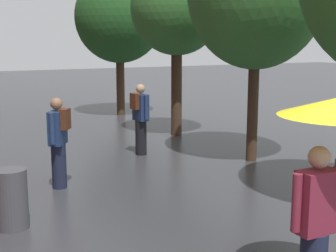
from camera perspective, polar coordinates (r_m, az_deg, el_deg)
The scene contains 5 objects.
street_tree_2 at distance 12.93m, azimuth 1.07°, elevation 14.01°, with size 2.48×2.48×4.73m.
street_tree_3 at distance 16.63m, azimuth -5.92°, elevation 12.94°, with size 3.04×3.04×4.95m.
litter_bin at distance 6.98m, azimuth -18.39°, elevation -8.38°, with size 0.44×0.44×0.85m, color #4C4C51.
pedestrian_walking_midground at distance 8.51m, azimuth -13.10°, elevation -1.71°, with size 0.45×0.50×1.62m.
pedestrian_walking_far at distance 10.75m, azimuth -3.38°, elevation 1.05°, with size 0.36×0.59×1.63m.
Camera 1 is at (-2.99, -2.59, 2.60)m, focal length 50.33 mm.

